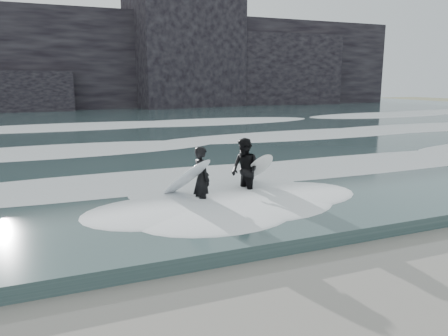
{
  "coord_description": "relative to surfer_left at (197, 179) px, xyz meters",
  "views": [
    {
      "loc": [
        -6.12,
        -3.53,
        3.2
      ],
      "look_at": [
        -1.91,
        6.49,
        1.0
      ],
      "focal_mm": 35.0,
      "sensor_mm": 36.0,
      "label": 1
    }
  ],
  "objects": [
    {
      "name": "foam_mid",
      "position": [
        2.69,
        9.68,
        -0.4
      ],
      "size": [
        60.0,
        4.0,
        0.24
      ],
      "primitive_type": "ellipsoid",
      "color": "white",
      "rests_on": "sea"
    },
    {
      "name": "sea",
      "position": [
        2.69,
        22.68,
        -0.67
      ],
      "size": [
        90.0,
        52.0,
        0.3
      ],
      "primitive_type": "cube",
      "color": "#33494A",
      "rests_on": "ground"
    },
    {
      "name": "surfer_left",
      "position": [
        0.0,
        0.0,
        0.0
      ],
      "size": [
        1.2,
        1.98,
        1.62
      ],
      "color": "black",
      "rests_on": "ground"
    },
    {
      "name": "headland",
      "position": [
        2.69,
        39.68,
        4.18
      ],
      "size": [
        70.0,
        9.0,
        10.0
      ],
      "primitive_type": "cube",
      "color": "black",
      "rests_on": "ground"
    },
    {
      "name": "foam_near",
      "position": [
        2.69,
        2.68,
        -0.42
      ],
      "size": [
        60.0,
        3.2,
        0.2
      ],
      "primitive_type": "ellipsoid",
      "color": "white",
      "rests_on": "sea"
    },
    {
      "name": "foam_far",
      "position": [
        2.69,
        18.68,
        -0.37
      ],
      "size": [
        60.0,
        4.8,
        0.3
      ],
      "primitive_type": "ellipsoid",
      "color": "white",
      "rests_on": "sea"
    },
    {
      "name": "surfer_right",
      "position": [
        1.51,
        0.35,
        0.04
      ],
      "size": [
        1.3,
        1.95,
        1.7
      ],
      "color": "black",
      "rests_on": "ground"
    }
  ]
}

